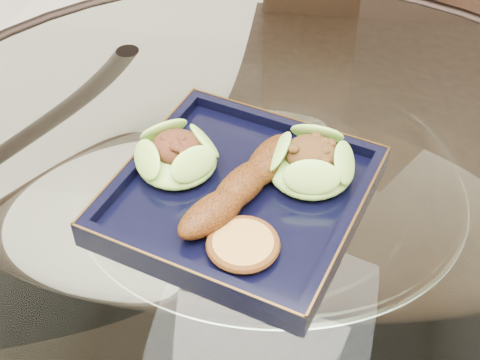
# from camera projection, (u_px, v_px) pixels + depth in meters

# --- Properties ---
(dining_table) EXTENTS (1.13, 1.13, 0.77)m
(dining_table) POSITION_uv_depth(u_px,v_px,m) (265.00, 296.00, 0.88)
(dining_table) COLOR white
(dining_table) RESTS_ON ground
(dining_chair) EXTENTS (0.49, 0.49, 1.02)m
(dining_chair) POSITION_uv_depth(u_px,v_px,m) (372.00, 121.00, 1.19)
(dining_chair) COLOR black
(dining_chair) RESTS_ON ground
(navy_plate) EXTENTS (0.32, 0.32, 0.02)m
(navy_plate) POSITION_uv_depth(u_px,v_px,m) (240.00, 199.00, 0.77)
(navy_plate) COLOR black
(navy_plate) RESTS_ON dining_table
(lettuce_wrap_left) EXTENTS (0.12, 0.12, 0.03)m
(lettuce_wrap_left) POSITION_uv_depth(u_px,v_px,m) (177.00, 157.00, 0.78)
(lettuce_wrap_left) COLOR #64A32F
(lettuce_wrap_left) RESTS_ON navy_plate
(lettuce_wrap_right) EXTENTS (0.13, 0.13, 0.04)m
(lettuce_wrap_right) POSITION_uv_depth(u_px,v_px,m) (311.00, 165.00, 0.77)
(lettuce_wrap_right) COLOR #5F992C
(lettuce_wrap_right) RESTS_ON navy_plate
(roasted_plantain) EXTENTS (0.11, 0.19, 0.04)m
(roasted_plantain) POSITION_uv_depth(u_px,v_px,m) (242.00, 185.00, 0.75)
(roasted_plantain) COLOR #592809
(roasted_plantain) RESTS_ON navy_plate
(crumb_patty) EXTENTS (0.08, 0.08, 0.01)m
(crumb_patty) POSITION_uv_depth(u_px,v_px,m) (243.00, 245.00, 0.70)
(crumb_patty) COLOR #A98338
(crumb_patty) RESTS_ON navy_plate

